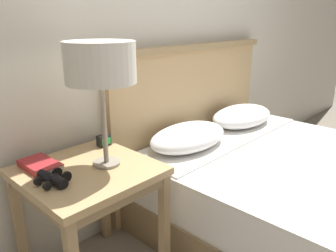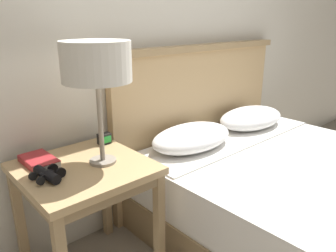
# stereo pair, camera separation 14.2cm
# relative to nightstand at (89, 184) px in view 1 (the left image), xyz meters

# --- Properties ---
(wall_back) EXTENTS (8.00, 0.06, 2.60)m
(wall_back) POSITION_rel_nightstand_xyz_m (0.65, 0.35, 0.74)
(wall_back) COLOR beige
(wall_back) RESTS_ON ground_plane
(nightstand) EXTENTS (0.58, 0.58, 0.64)m
(nightstand) POSITION_rel_nightstand_xyz_m (0.00, 0.00, 0.00)
(nightstand) COLOR tan
(nightstand) RESTS_ON ground_plane
(bed) EXTENTS (1.63, 1.96, 1.14)m
(bed) POSITION_rel_nightstand_xyz_m (1.11, -0.59, -0.27)
(bed) COLOR olive
(bed) RESTS_ON ground_plane
(table_lamp) EXTENTS (0.31, 0.31, 0.58)m
(table_lamp) POSITION_rel_nightstand_xyz_m (0.09, -0.03, 0.56)
(table_lamp) COLOR gray
(table_lamp) RESTS_ON nightstand
(book_on_nightstand) EXTENTS (0.13, 0.22, 0.03)m
(book_on_nightstand) POSITION_rel_nightstand_xyz_m (-0.15, 0.16, 0.10)
(book_on_nightstand) COLOR silver
(book_on_nightstand) RESTS_ON nightstand
(binoculars_pair) EXTENTS (0.15, 0.16, 0.05)m
(binoculars_pair) POSITION_rel_nightstand_xyz_m (-0.19, -0.03, 0.11)
(binoculars_pair) COLOR black
(binoculars_pair) RESTS_ON nightstand
(alarm_clock) EXTENTS (0.07, 0.05, 0.06)m
(alarm_clock) POSITION_rel_nightstand_xyz_m (0.23, 0.18, 0.12)
(alarm_clock) COLOR black
(alarm_clock) RESTS_ON nightstand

